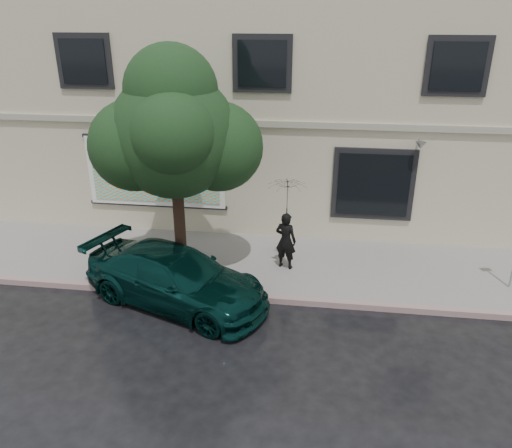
# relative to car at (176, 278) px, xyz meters

# --- Properties ---
(ground) EXTENTS (90.00, 90.00, 0.00)m
(ground) POSITION_rel_car_xyz_m (1.59, -1.20, -0.67)
(ground) COLOR black
(ground) RESTS_ON ground
(sidewalk) EXTENTS (20.00, 3.50, 0.15)m
(sidewalk) POSITION_rel_car_xyz_m (1.59, 2.05, -0.60)
(sidewalk) COLOR gray
(sidewalk) RESTS_ON ground
(curb) EXTENTS (20.00, 0.18, 0.16)m
(curb) POSITION_rel_car_xyz_m (1.59, 0.30, -0.60)
(curb) COLOR gray
(curb) RESTS_ON ground
(building) EXTENTS (20.00, 8.12, 7.00)m
(building) POSITION_rel_car_xyz_m (1.60, 7.80, 2.83)
(building) COLOR beige
(building) RESTS_ON ground
(billboard) EXTENTS (4.30, 0.16, 2.20)m
(billboard) POSITION_rel_car_xyz_m (-1.61, 3.72, 1.38)
(billboard) COLOR white
(billboard) RESTS_ON ground
(car) EXTENTS (5.06, 3.57, 1.35)m
(car) POSITION_rel_car_xyz_m (0.00, 0.00, 0.00)
(car) COLOR black
(car) RESTS_ON ground
(pedestrian) EXTENTS (0.66, 0.53, 1.57)m
(pedestrian) POSITION_rel_car_xyz_m (2.47, 1.85, 0.26)
(pedestrian) COLOR black
(pedestrian) RESTS_ON sidewalk
(umbrella) EXTENTS (1.37, 1.37, 0.79)m
(umbrella) POSITION_rel_car_xyz_m (2.47, 1.85, 1.43)
(umbrella) COLOR black
(umbrella) RESTS_ON pedestrian
(street_tree) EXTENTS (2.95, 2.95, 5.19)m
(street_tree) POSITION_rel_car_xyz_m (-0.13, 1.00, 3.17)
(street_tree) COLOR #332017
(street_tree) RESTS_ON sidewalk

